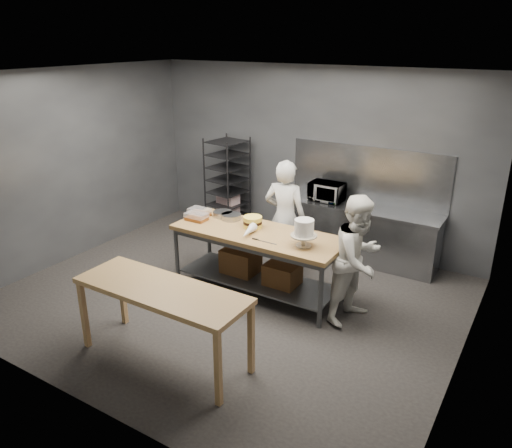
{
  "coord_description": "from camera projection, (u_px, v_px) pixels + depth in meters",
  "views": [
    {
      "loc": [
        3.53,
        -5.02,
        3.45
      ],
      "look_at": [
        0.23,
        0.32,
        1.05
      ],
      "focal_mm": 35.0,
      "sensor_mm": 36.0,
      "label": 1
    }
  ],
  "objects": [
    {
      "name": "ground",
      "position": [
        230.0,
        298.0,
        6.95
      ],
      "size": [
        6.0,
        6.0,
        0.0
      ],
      "primitive_type": "plane",
      "color": "black",
      "rests_on": "ground"
    },
    {
      "name": "back_wall",
      "position": [
        312.0,
        157.0,
        8.4
      ],
      "size": [
        6.0,
        0.04,
        3.0
      ],
      "primitive_type": "cube",
      "color": "#4C4F54",
      "rests_on": "ground"
    },
    {
      "name": "work_table",
      "position": [
        258.0,
        254.0,
        6.95
      ],
      "size": [
        2.4,
        0.9,
        0.92
      ],
      "color": "olive",
      "rests_on": "ground"
    },
    {
      "name": "near_counter",
      "position": [
        162.0,
        295.0,
        5.38
      ],
      "size": [
        2.0,
        0.7,
        0.9
      ],
      "color": "olive",
      "rests_on": "ground"
    },
    {
      "name": "back_counter",
      "position": [
        357.0,
        233.0,
        8.03
      ],
      "size": [
        2.6,
        0.6,
        0.9
      ],
      "color": "slate",
      "rests_on": "ground"
    },
    {
      "name": "splashback_panel",
      "position": [
        368.0,
        174.0,
        7.95
      ],
      "size": [
        2.6,
        0.02,
        0.9
      ],
      "primitive_type": "cube",
      "color": "slate",
      "rests_on": "back_counter"
    },
    {
      "name": "speed_rack",
      "position": [
        228.0,
        187.0,
        9.04
      ],
      "size": [
        0.68,
        0.72,
        1.75
      ],
      "color": "black",
      "rests_on": "ground"
    },
    {
      "name": "chef_behind",
      "position": [
        285.0,
        218.0,
        7.43
      ],
      "size": [
        0.7,
        0.51,
        1.77
      ],
      "primitive_type": "imported",
      "rotation": [
        0.0,
        0.0,
        3.28
      ],
      "color": "silver",
      "rests_on": "ground"
    },
    {
      "name": "chef_right",
      "position": [
        358.0,
        259.0,
        6.18
      ],
      "size": [
        0.82,
        0.94,
        1.66
      ],
      "primitive_type": "imported",
      "rotation": [
        0.0,
        0.0,
        1.31
      ],
      "color": "silver",
      "rests_on": "ground"
    },
    {
      "name": "microwave",
      "position": [
        327.0,
        192.0,
        8.1
      ],
      "size": [
        0.54,
        0.37,
        0.3
      ],
      "primitive_type": "imported",
      "color": "black",
      "rests_on": "back_counter"
    },
    {
      "name": "frosted_cake_stand",
      "position": [
        304.0,
        230.0,
        6.26
      ],
      "size": [
        0.34,
        0.34,
        0.36
      ],
      "color": "#B7AB92",
      "rests_on": "work_table"
    },
    {
      "name": "layer_cake",
      "position": [
        253.0,
        222.0,
        6.93
      ],
      "size": [
        0.26,
        0.26,
        0.16
      ],
      "color": "#F9DC4F",
      "rests_on": "work_table"
    },
    {
      "name": "cake_pans",
      "position": [
        227.0,
        215.0,
        7.32
      ],
      "size": [
        0.47,
        0.32,
        0.07
      ],
      "color": "gray",
      "rests_on": "work_table"
    },
    {
      "name": "piping_bag",
      "position": [
        248.0,
        232.0,
        6.65
      ],
      "size": [
        0.19,
        0.4,
        0.12
      ],
      "primitive_type": "cone",
      "rotation": [
        1.57,
        0.0,
        0.19
      ],
      "color": "silver",
      "rests_on": "work_table"
    },
    {
      "name": "offset_spatula",
      "position": [
        261.0,
        241.0,
        6.5
      ],
      "size": [
        0.36,
        0.02,
        0.02
      ],
      "color": "slate",
      "rests_on": "work_table"
    },
    {
      "name": "pastry_clamshells",
      "position": [
        198.0,
        214.0,
        7.3
      ],
      "size": [
        0.39,
        0.39,
        0.11
      ],
      "color": "brown",
      "rests_on": "work_table"
    }
  ]
}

